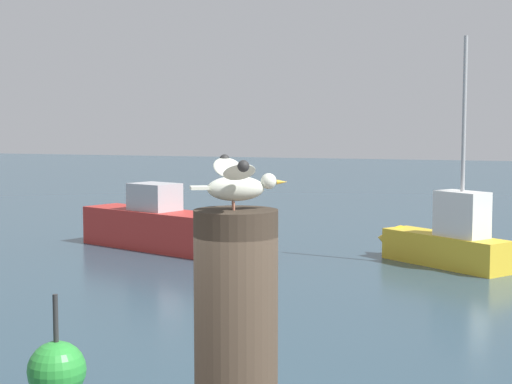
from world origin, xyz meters
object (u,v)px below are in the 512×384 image
boat_red (174,228)px  channel_buoy (57,382)px  mooring_post (236,341)px  boat_yellow (440,239)px  seagull (237,181)px

boat_red → channel_buoy: bearing=-71.4°
mooring_post → channel_buoy: mooring_post is taller
boat_yellow → seagull: bearing=-88.0°
boat_red → mooring_post: bearing=-64.3°
mooring_post → seagull: size_ratio=1.97×
seagull → boat_yellow: size_ratio=0.12×
mooring_post → seagull: bearing=28.4°
mooring_post → boat_red: 14.89m
mooring_post → boat_yellow: size_ratio=0.23×
boat_red → boat_yellow: boat_yellow is taller
boat_yellow → channel_buoy: boat_yellow is taller
seagull → channel_buoy: (-3.09, 3.39, -2.24)m
channel_buoy → seagull: bearing=-47.7°
mooring_post → boat_red: bearing=115.7°
seagull → boat_yellow: 13.72m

